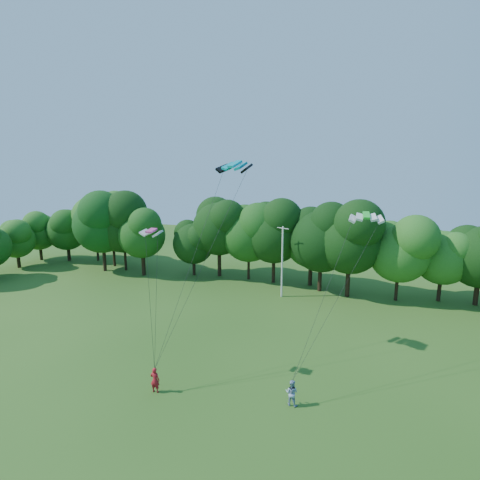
% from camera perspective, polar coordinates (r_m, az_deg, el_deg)
% --- Properties ---
extents(utility_pole, '(1.66, 0.80, 8.93)m').
position_cam_1_polar(utility_pole, '(46.52, 6.44, -3.24)').
color(utility_pole, silver).
rests_on(utility_pole, ground).
extents(kite_flyer_left, '(0.74, 0.54, 1.90)m').
position_cam_1_polar(kite_flyer_left, '(29.25, -12.83, -20.07)').
color(kite_flyer_left, '#B41721').
rests_on(kite_flyer_left, ground).
extents(kite_flyer_right, '(0.94, 0.76, 1.82)m').
position_cam_1_polar(kite_flyer_right, '(27.60, 7.87, -22.04)').
color(kite_flyer_right, '#90A3C7').
rests_on(kite_flyer_right, ground).
extents(kite_teal, '(3.24, 2.07, 0.64)m').
position_cam_1_polar(kite_teal, '(31.29, -0.78, 11.50)').
color(kite_teal, '#0597A8').
rests_on(kite_teal, ground).
extents(kite_green, '(2.60, 1.43, 0.50)m').
position_cam_1_polar(kite_green, '(30.12, 18.69, 3.59)').
color(kite_green, green).
rests_on(kite_green, ground).
extents(kite_pink, '(1.65, 0.84, 0.28)m').
position_cam_1_polar(kite_pink, '(27.88, -13.37, 1.41)').
color(kite_pink, '#CF3989').
rests_on(kite_pink, ground).
extents(tree_back_west, '(9.42, 9.42, 13.71)m').
position_cam_1_polar(tree_back_west, '(61.14, -20.36, 3.35)').
color(tree_back_west, '#321B14').
rests_on(tree_back_west, ground).
extents(tree_back_center, '(8.74, 8.74, 12.71)m').
position_cam_1_polar(tree_back_center, '(48.85, 12.36, 1.29)').
color(tree_back_center, '#331E13').
rests_on(tree_back_center, ground).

